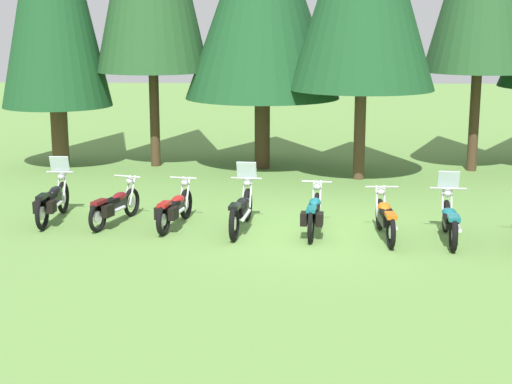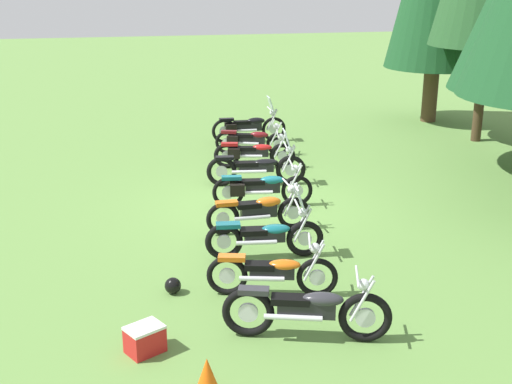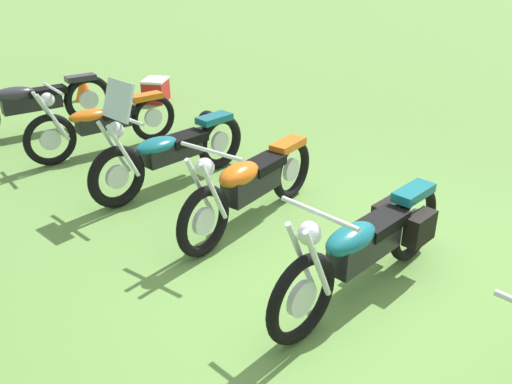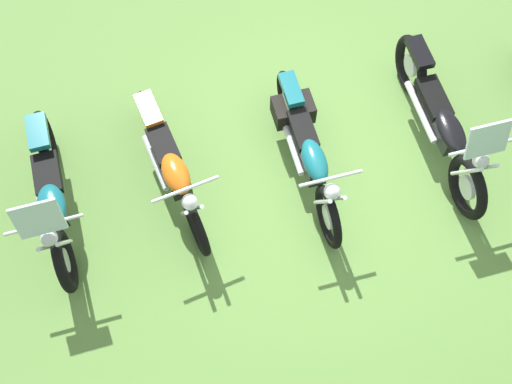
% 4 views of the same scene
% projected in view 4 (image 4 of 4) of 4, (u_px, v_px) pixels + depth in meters
% --- Properties ---
extents(ground_plane, '(80.00, 80.00, 0.00)m').
position_uv_depth(ground_plane, '(310.00, 169.00, 7.26)').
color(ground_plane, '#608C42').
extents(motorcycle_3, '(0.69, 2.43, 1.38)m').
position_uv_depth(motorcycle_3, '(440.00, 121.00, 7.01)').
color(motorcycle_3, black).
rests_on(motorcycle_3, ground_plane).
extents(motorcycle_4, '(0.72, 2.24, 1.01)m').
position_uv_depth(motorcycle_4, '(306.00, 148.00, 6.86)').
color(motorcycle_4, black).
rests_on(motorcycle_4, ground_plane).
extents(motorcycle_5, '(0.70, 2.14, 0.99)m').
position_uv_depth(motorcycle_5, '(172.00, 167.00, 6.77)').
color(motorcycle_5, black).
rests_on(motorcycle_5, ground_plane).
extents(motorcycle_6, '(0.75, 2.19, 1.36)m').
position_uv_depth(motorcycle_6, '(52.00, 196.00, 6.62)').
color(motorcycle_6, black).
rests_on(motorcycle_6, ground_plane).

